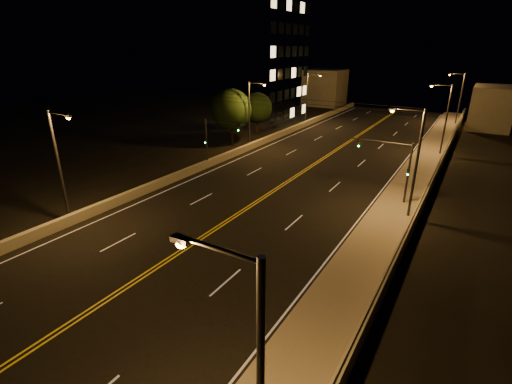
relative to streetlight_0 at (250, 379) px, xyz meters
The scene contains 22 objects.
road 22.00m from the streetlight_0, 122.44° to the left, with size 18.00×120.00×0.02m, color black.
sidewalk 18.73m from the streetlight_0, 92.23° to the left, with size 3.60×120.00×0.30m, color gray.
curb 18.91m from the streetlight_0, 98.09° to the left, with size 0.14×120.00×0.15m, color gray.
parapet_wall 18.59m from the streetlight_0, 87.01° to the left, with size 0.30×120.00×1.00m, color #ABA88F.
jersey_barrier 28.30m from the streetlight_0, 139.62° to the left, with size 0.45×120.00×0.81m, color #ABA88F.
distant_building_right 66.31m from the streetlight_0, 85.68° to the left, with size 6.00×10.00×6.64m, color gray.
distant_building_left 81.03m from the streetlight_0, 109.84° to the left, with size 8.00×8.00×7.78m, color gray.
parapet_rail 18.48m from the streetlight_0, 87.01° to the left, with size 0.06×0.06×120.00m, color black.
lane_markings 21.94m from the streetlight_0, 122.55° to the left, with size 17.32×116.00×0.00m.
streetlight_0 is the anchor object (origin of this frame).
streetlight_1 22.73m from the streetlight_0, 90.00° to the left, with size 2.55×0.28×8.49m.
streetlight_2 43.63m from the streetlight_0, 90.00° to the left, with size 2.55×0.28×8.49m.
streetlight_3 65.94m from the streetlight_0, 90.00° to the left, with size 2.55×0.28×8.49m.
streetlight_4 23.16m from the streetlight_0, 157.59° to the left, with size 2.55×0.28×8.49m.
streetlight_5 40.78m from the streetlight_0, 121.66° to the left, with size 2.55×0.28×8.49m.
streetlight_6 56.92m from the streetlight_0, 112.09° to the left, with size 2.55×0.28×8.49m.
traffic_signal_right 25.38m from the streetlight_0, 93.58° to the left, with size 5.11×0.31×5.41m.
traffic_signal_left 32.41m from the streetlight_0, 128.65° to the left, with size 5.11×0.31×5.41m.
overhead_wires 30.00m from the streetlight_0, 112.63° to the left, with size 22.00×0.03×0.83m.
building_tower 62.92m from the streetlight_0, 125.21° to the left, with size 24.00×15.00×28.02m.
tree_0 43.14m from the streetlight_0, 125.19° to the left, with size 5.47×5.47×7.41m.
tree_1 50.06m from the streetlight_0, 120.63° to the left, with size 4.53×4.53×6.14m.
Camera 1 is at (15.11, -3.82, 12.52)m, focal length 26.00 mm.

